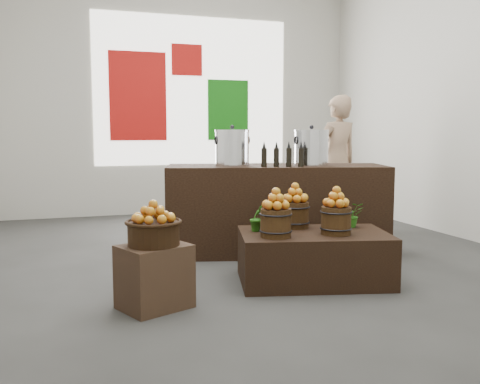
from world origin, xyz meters
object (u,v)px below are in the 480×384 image
object	(u,v)px
crate	(154,277)
display_table	(314,257)
counter	(276,209)
stock_pot_left	(232,149)
stock_pot_center	(311,149)
wicker_basket	(154,234)
shopper	(337,162)

from	to	relation	value
crate	display_table	world-z (taller)	crate
counter	stock_pot_left	distance (m)	0.83
stock_pot_left	stock_pot_center	xyz separation A→B (m)	(0.84, -0.23, 0.00)
wicker_basket	stock_pot_center	size ratio (longest dim) A/B	1.06
stock_pot_center	display_table	bearing A→B (deg)	-114.21
stock_pot_left	counter	bearing A→B (deg)	-15.49
wicker_basket	shopper	distance (m)	4.07
stock_pot_left	stock_pot_center	size ratio (longest dim) A/B	1.00
crate	shopper	distance (m)	4.11
wicker_basket	stock_pot_left	xyz separation A→B (m)	(1.12, 1.58, 0.58)
stock_pot_center	shopper	bearing A→B (deg)	52.07
crate	wicker_basket	distance (m)	0.33
crate	display_table	size ratio (longest dim) A/B	0.37
crate	stock_pot_center	world-z (taller)	stock_pot_center
stock_pot_center	wicker_basket	bearing A→B (deg)	-145.54
wicker_basket	stock_pot_left	distance (m)	2.02
stock_pot_left	wicker_basket	bearing A→B (deg)	-125.48
crate	shopper	world-z (taller)	shopper
crate	display_table	xyz separation A→B (m)	(1.47, 0.26, -0.02)
crate	wicker_basket	xyz separation A→B (m)	(0.00, 0.00, 0.33)
display_table	counter	size ratio (longest dim) A/B	0.55
wicker_basket	stock_pot_center	bearing A→B (deg)	34.46
stock_pot_center	stock_pot_left	bearing A→B (deg)	164.51
stock_pot_left	shopper	bearing A→B (deg)	30.75
wicker_basket	counter	distance (m)	2.15
crate	stock_pot_center	distance (m)	2.55
crate	counter	distance (m)	2.17
wicker_basket	display_table	size ratio (longest dim) A/B	0.30
wicker_basket	stock_pot_left	bearing A→B (deg)	54.52
display_table	counter	xyz separation A→B (m)	(0.12, 1.18, 0.26)
display_table	crate	bearing A→B (deg)	-156.10
wicker_basket	stock_pot_left	size ratio (longest dim) A/B	1.06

